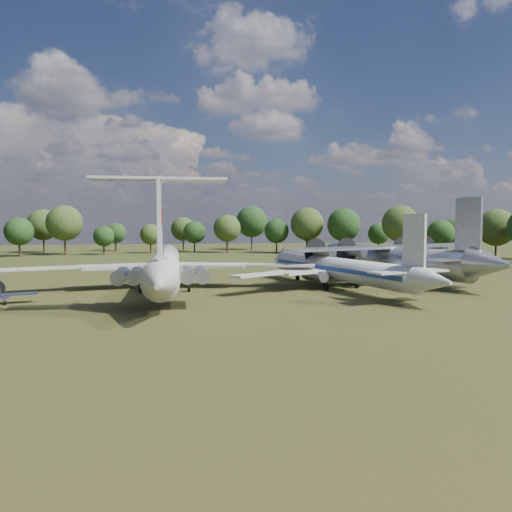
{
  "coord_description": "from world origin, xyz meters",
  "views": [
    {
      "loc": [
        -0.0,
        -68.11,
        9.79
      ],
      "look_at": [
        9.88,
        -0.35,
        5.0
      ],
      "focal_mm": 35.0,
      "sensor_mm": 36.0,
      "label": 1
    }
  ],
  "objects": [
    {
      "name": "tu104_jet",
      "position": [
        22.15,
        1.56,
        2.25
      ],
      "size": [
        45.3,
        52.86,
        4.5
      ],
      "primitive_type": null,
      "rotation": [
        0.0,
        0.0,
        0.29
      ],
      "color": "silver",
      "rests_on": "ground"
    },
    {
      "name": "ground",
      "position": [
        0.0,
        0.0,
        0.0
      ],
      "size": [
        300.0,
        300.0,
        0.0
      ],
      "primitive_type": "plane",
      "color": "#263B13",
      "rests_on": "ground"
    },
    {
      "name": "il62_airliner",
      "position": [
        -2.63,
        3.45,
        2.78
      ],
      "size": [
        44.24,
        57.17,
        5.56
      ],
      "primitive_type": null,
      "rotation": [
        0.0,
        0.0,
        0.01
      ],
      "color": "silver",
      "rests_on": "ground"
    },
    {
      "name": "an12_transport",
      "position": [
        33.75,
        9.19,
        2.85
      ],
      "size": [
        52.0,
        54.56,
        5.7
      ],
      "primitive_type": null,
      "rotation": [
        0.0,
        0.0,
        0.38
      ],
      "color": "#A6A9AE",
      "rests_on": "ground"
    },
    {
      "name": "person_on_il62",
      "position": [
        -2.45,
        -12.11,
        6.48
      ],
      "size": [
        0.75,
        0.58,
        1.84
      ],
      "primitive_type": "imported",
      "rotation": [
        0.0,
        0.0,
        2.91
      ],
      "color": "olive",
      "rests_on": "il62_airliner"
    }
  ]
}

